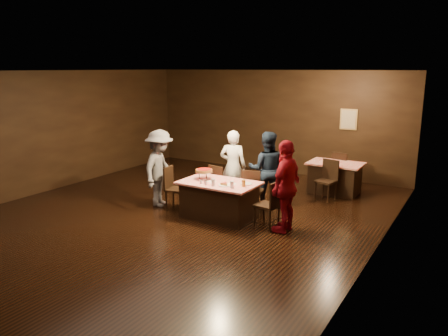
{
  "coord_description": "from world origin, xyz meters",
  "views": [
    {
      "loc": [
        5.37,
        -6.84,
        3.07
      ],
      "look_at": [
        0.76,
        0.84,
        1.0
      ],
      "focal_mm": 35.0,
      "sensor_mm": 36.0,
      "label": 1
    }
  ],
  "objects_px": {
    "chair_end_left": "(176,188)",
    "diner_navy_hoodie": "(267,169)",
    "chair_far_right": "(253,190)",
    "chair_back_near": "(326,180)",
    "diner_white_jacket": "(233,166)",
    "chair_back_far": "(342,170)",
    "glass_front_right": "(232,184)",
    "chair_end_right": "(267,204)",
    "pizza_stand": "(204,171)",
    "back_table": "(335,178)",
    "main_table": "(219,200)",
    "plate_empty": "(246,184)",
    "chair_far_left": "(221,185)",
    "glass_front_left": "(213,182)",
    "glass_amber": "(244,183)",
    "diner_grey_knit": "(160,168)",
    "diner_red_shirt": "(286,186)"
  },
  "relations": [
    {
      "from": "chair_far_right",
      "to": "glass_front_right",
      "type": "bearing_deg",
      "value": 80.31
    },
    {
      "from": "chair_back_far",
      "to": "plate_empty",
      "type": "bearing_deg",
      "value": 85.33
    },
    {
      "from": "back_table",
      "to": "chair_end_right",
      "type": "distance_m",
      "value": 3.1
    },
    {
      "from": "chair_back_near",
      "to": "diner_white_jacket",
      "type": "bearing_deg",
      "value": -133.65
    },
    {
      "from": "plate_empty",
      "to": "glass_amber",
      "type": "xyz_separation_m",
      "value": [
        0.05,
        -0.2,
        0.06
      ]
    },
    {
      "from": "diner_red_shirt",
      "to": "diner_white_jacket",
      "type": "bearing_deg",
      "value": -120.67
    },
    {
      "from": "chair_far_left",
      "to": "diner_white_jacket",
      "type": "xyz_separation_m",
      "value": [
        0.08,
        0.39,
        0.37
      ]
    },
    {
      "from": "back_table",
      "to": "diner_navy_hoodie",
      "type": "height_order",
      "value": "diner_navy_hoodie"
    },
    {
      "from": "chair_end_right",
      "to": "diner_white_jacket",
      "type": "bearing_deg",
      "value": -122.98
    },
    {
      "from": "chair_far_right",
      "to": "chair_back_far",
      "type": "relative_size",
      "value": 1.0
    },
    {
      "from": "chair_end_left",
      "to": "glass_front_right",
      "type": "bearing_deg",
      "value": -110.35
    },
    {
      "from": "chair_end_right",
      "to": "pizza_stand",
      "type": "height_order",
      "value": "pizza_stand"
    },
    {
      "from": "back_table",
      "to": "diner_red_shirt",
      "type": "height_order",
      "value": "diner_red_shirt"
    },
    {
      "from": "chair_far_left",
      "to": "chair_back_near",
      "type": "distance_m",
      "value": 2.5
    },
    {
      "from": "main_table",
      "to": "chair_far_right",
      "type": "bearing_deg",
      "value": 61.93
    },
    {
      "from": "main_table",
      "to": "diner_grey_knit",
      "type": "relative_size",
      "value": 0.92
    },
    {
      "from": "diner_grey_knit",
      "to": "chair_end_right",
      "type": "bearing_deg",
      "value": -103.35
    },
    {
      "from": "diner_grey_knit",
      "to": "pizza_stand",
      "type": "bearing_deg",
      "value": -101.74
    },
    {
      "from": "glass_front_left",
      "to": "chair_far_right",
      "type": "bearing_deg",
      "value": 71.57
    },
    {
      "from": "diner_navy_hoodie",
      "to": "plate_empty",
      "type": "distance_m",
      "value": 1.06
    },
    {
      "from": "chair_back_near",
      "to": "plate_empty",
      "type": "relative_size",
      "value": 3.8
    },
    {
      "from": "chair_far_left",
      "to": "diner_navy_hoodie",
      "type": "xyz_separation_m",
      "value": [
        0.9,
        0.46,
        0.38
      ]
    },
    {
      "from": "main_table",
      "to": "back_table",
      "type": "bearing_deg",
      "value": 63.97
    },
    {
      "from": "diner_grey_knit",
      "to": "glass_amber",
      "type": "bearing_deg",
      "value": -104.82
    },
    {
      "from": "plate_empty",
      "to": "chair_back_far",
      "type": "bearing_deg",
      "value": 74.91
    },
    {
      "from": "chair_back_far",
      "to": "diner_red_shirt",
      "type": "xyz_separation_m",
      "value": [
        -0.02,
        -3.66,
        0.41
      ]
    },
    {
      "from": "pizza_stand",
      "to": "main_table",
      "type": "bearing_deg",
      "value": -7.13
    },
    {
      "from": "back_table",
      "to": "diner_navy_hoodie",
      "type": "bearing_deg",
      "value": -118.25
    },
    {
      "from": "diner_white_jacket",
      "to": "plate_empty",
      "type": "xyz_separation_m",
      "value": [
        0.87,
        -0.99,
        -0.06
      ]
    },
    {
      "from": "chair_back_far",
      "to": "glass_front_right",
      "type": "distance_m",
      "value": 4.07
    },
    {
      "from": "chair_end_left",
      "to": "diner_navy_hoodie",
      "type": "bearing_deg",
      "value": -64.1
    },
    {
      "from": "chair_back_far",
      "to": "glass_front_right",
      "type": "relative_size",
      "value": 6.79
    },
    {
      "from": "main_table",
      "to": "chair_back_near",
      "type": "relative_size",
      "value": 1.68
    },
    {
      "from": "chair_back_near",
      "to": "diner_white_jacket",
      "type": "height_order",
      "value": "diner_white_jacket"
    },
    {
      "from": "chair_end_right",
      "to": "chair_back_far",
      "type": "bearing_deg",
      "value": 179.47
    },
    {
      "from": "main_table",
      "to": "chair_far_left",
      "type": "relative_size",
      "value": 1.68
    },
    {
      "from": "chair_far_right",
      "to": "chair_back_near",
      "type": "height_order",
      "value": "same"
    },
    {
      "from": "pizza_stand",
      "to": "diner_grey_knit",
      "type": "bearing_deg",
      "value": -179.05
    },
    {
      "from": "main_table",
      "to": "glass_amber",
      "type": "xyz_separation_m",
      "value": [
        0.6,
        -0.05,
        0.46
      ]
    },
    {
      "from": "chair_end_left",
      "to": "chair_far_left",
      "type": "bearing_deg",
      "value": -54.22
    },
    {
      "from": "chair_end_left",
      "to": "glass_front_right",
      "type": "xyz_separation_m",
      "value": [
        1.55,
        -0.25,
        0.37
      ]
    },
    {
      "from": "chair_far_right",
      "to": "chair_end_left",
      "type": "distance_m",
      "value": 1.68
    },
    {
      "from": "pizza_stand",
      "to": "glass_front_left",
      "type": "bearing_deg",
      "value": -37.87
    },
    {
      "from": "chair_end_left",
      "to": "diner_navy_hoodie",
      "type": "relative_size",
      "value": 0.56
    },
    {
      "from": "plate_empty",
      "to": "diner_navy_hoodie",
      "type": "bearing_deg",
      "value": 92.72
    },
    {
      "from": "chair_end_left",
      "to": "chair_back_far",
      "type": "distance_m",
      "value": 4.5
    },
    {
      "from": "plate_empty",
      "to": "glass_amber",
      "type": "relative_size",
      "value": 1.79
    },
    {
      "from": "glass_front_left",
      "to": "glass_amber",
      "type": "bearing_deg",
      "value": 24.44
    },
    {
      "from": "diner_white_jacket",
      "to": "diner_red_shirt",
      "type": "xyz_separation_m",
      "value": [
        1.8,
        -1.13,
        0.04
      ]
    },
    {
      "from": "pizza_stand",
      "to": "glass_front_right",
      "type": "height_order",
      "value": "pizza_stand"
    }
  ]
}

